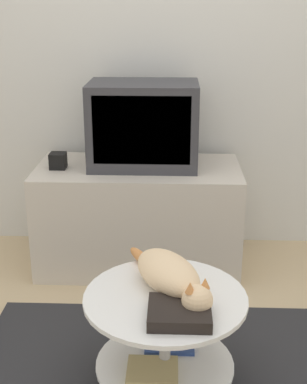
% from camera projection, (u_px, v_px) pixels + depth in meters
% --- Properties ---
extents(wall_back, '(8.00, 0.05, 2.60)m').
position_uv_depth(wall_back, '(163.00, 31.00, 3.07)').
color(wall_back, silver).
rests_on(wall_back, ground_plane).
extents(tv_stand, '(1.14, 0.57, 0.60)m').
position_uv_depth(tv_stand, '(139.00, 216.00, 3.07)').
color(tv_stand, beige).
rests_on(tv_stand, ground_plane).
extents(tv, '(0.59, 0.38, 0.46)m').
position_uv_depth(tv, '(143.00, 125.00, 2.92)').
color(tv, '#333338').
rests_on(tv, tv_stand).
extents(speaker, '(0.09, 0.09, 0.09)m').
position_uv_depth(speaker, '(58.00, 161.00, 2.93)').
color(speaker, black).
rests_on(speaker, tv_stand).
extents(coffee_table, '(0.62, 0.62, 0.41)m').
position_uv_depth(coffee_table, '(165.00, 331.00, 2.05)').
color(coffee_table, '#B2B2B7').
rests_on(coffee_table, rug).
extents(dvd_box, '(0.22, 0.19, 0.04)m').
position_uv_depth(dvd_box, '(179.00, 313.00, 1.85)').
color(dvd_box, black).
rests_on(dvd_box, coffee_table).
extents(cat, '(0.35, 0.52, 0.14)m').
position_uv_depth(cat, '(171.00, 275.00, 2.02)').
color(cat, beige).
rests_on(cat, coffee_table).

